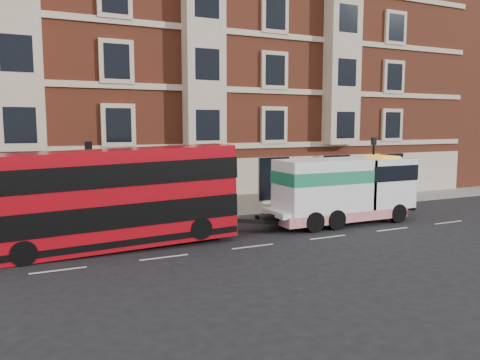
{
  "coord_description": "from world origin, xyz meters",
  "views": [
    {
      "loc": [
        -9.01,
        -17.92,
        5.32
      ],
      "look_at": [
        1.25,
        4.0,
        2.46
      ],
      "focal_mm": 35.0,
      "sensor_mm": 36.0,
      "label": 1
    }
  ],
  "objects": [
    {
      "name": "victorian_terrace",
      "position": [
        0.5,
        15.0,
        10.07
      ],
      "size": [
        45.0,
        12.0,
        20.4
      ],
      "color": "brown",
      "rests_on": "ground"
    },
    {
      "name": "sidewalk",
      "position": [
        0.0,
        7.5,
        0.07
      ],
      "size": [
        90.0,
        3.0,
        0.15
      ],
      "primitive_type": "cube",
      "color": "slate",
      "rests_on": "ground"
    },
    {
      "name": "pedestrian",
      "position": [
        -5.73,
        7.51,
        1.06
      ],
      "size": [
        0.73,
        0.55,
        1.83
      ],
      "primitive_type": "imported",
      "rotation": [
        0.0,
        0.0,
        -0.18
      ],
      "color": "#16242C",
      "rests_on": "sidewalk"
    },
    {
      "name": "ground",
      "position": [
        0.0,
        0.0,
        0.0
      ],
      "size": [
        120.0,
        120.0,
        0.0
      ],
      "primitive_type": "plane",
      "color": "black",
      "rests_on": "ground"
    },
    {
      "name": "lamp_post_west",
      "position": [
        -6.0,
        6.2,
        2.68
      ],
      "size": [
        0.35,
        0.15,
        4.35
      ],
      "color": "black",
      "rests_on": "sidewalk"
    },
    {
      "name": "tow_truck",
      "position": [
        6.51,
        2.27,
        1.87
      ],
      "size": [
        8.46,
        2.5,
        3.52
      ],
      "color": "white",
      "rests_on": "ground"
    },
    {
      "name": "lamp_post_east",
      "position": [
        12.0,
        6.2,
        2.68
      ],
      "size": [
        0.35,
        0.15,
        4.35
      ],
      "color": "black",
      "rests_on": "sidewalk"
    },
    {
      "name": "double_decker_bus",
      "position": [
        -5.54,
        2.27,
        2.27
      ],
      "size": [
        10.57,
        2.43,
        4.28
      ],
      "color": "#AB0913",
      "rests_on": "ground"
    }
  ]
}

